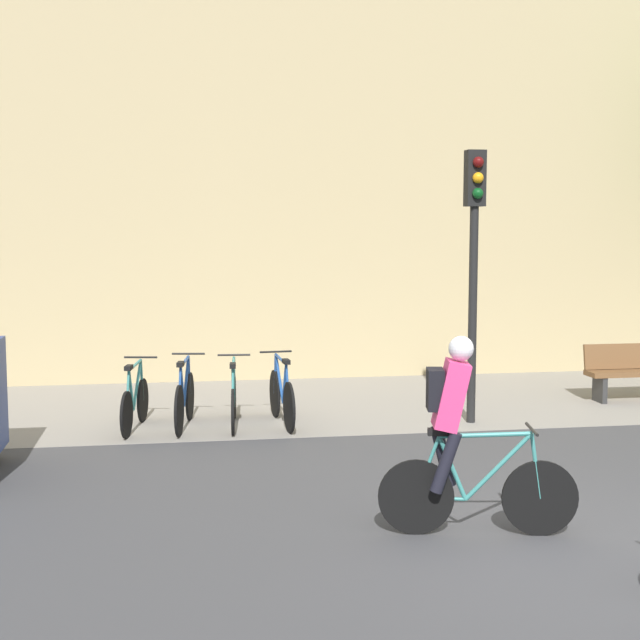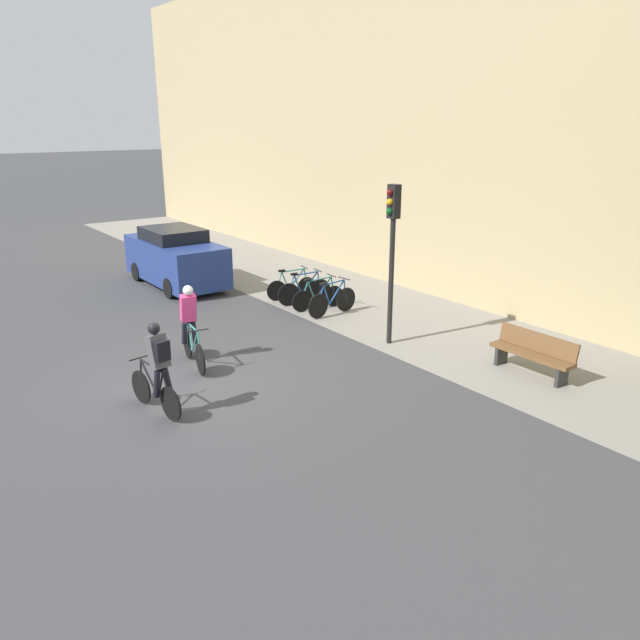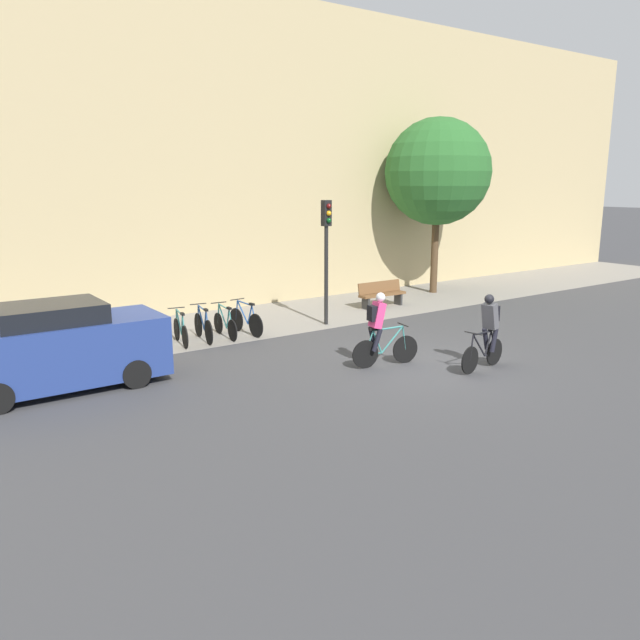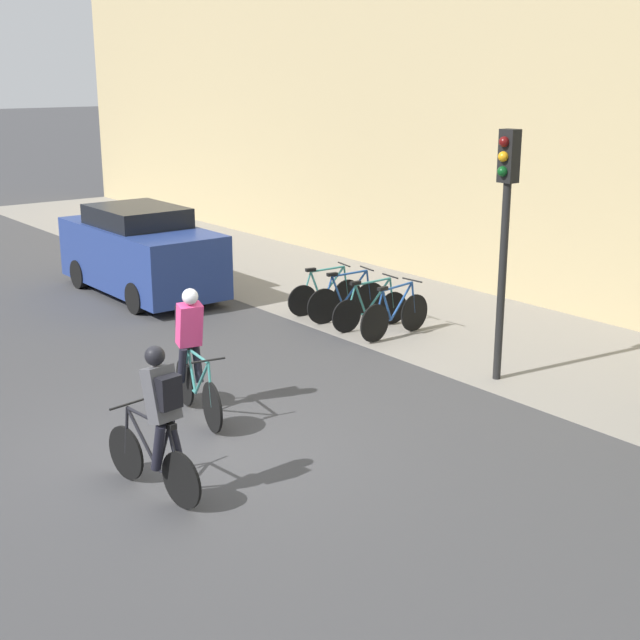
% 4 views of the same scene
% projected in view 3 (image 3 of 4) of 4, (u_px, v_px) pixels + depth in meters
% --- Properties ---
extents(ground, '(200.00, 200.00, 0.00)m').
position_uv_depth(ground, '(431.00, 365.00, 14.90)').
color(ground, '#3D3D3F').
extents(kerb_strip, '(44.00, 4.50, 0.01)m').
position_uv_depth(kerb_strip, '(282.00, 317.00, 20.28)').
color(kerb_strip, gray).
rests_on(kerb_strip, ground).
extents(building_facade, '(44.00, 0.60, 10.45)m').
position_uv_depth(building_facade, '(240.00, 154.00, 21.19)').
color(building_facade, tan).
rests_on(building_facade, ground).
extents(cyclist_pink, '(1.74, 0.56, 1.78)m').
position_uv_depth(cyclist_pink, '(380.00, 328.00, 14.60)').
color(cyclist_pink, black).
rests_on(cyclist_pink, ground).
extents(cyclist_grey, '(1.67, 0.52, 1.76)m').
position_uv_depth(cyclist_grey, '(488.00, 329.00, 14.48)').
color(cyclist_grey, black).
rests_on(cyclist_grey, ground).
extents(parked_bike_0, '(0.46, 1.59, 0.94)m').
position_uv_depth(parked_bike_0, '(181.00, 330.00, 16.76)').
color(parked_bike_0, black).
rests_on(parked_bike_0, ground).
extents(parked_bike_1, '(0.46, 1.69, 0.97)m').
position_uv_depth(parked_bike_1, '(203.00, 326.00, 17.13)').
color(parked_bike_1, black).
rests_on(parked_bike_1, ground).
extents(parked_bike_2, '(0.46, 1.66, 0.94)m').
position_uv_depth(parked_bike_2, '(225.00, 324.00, 17.50)').
color(parked_bike_2, black).
rests_on(parked_bike_2, ground).
extents(parked_bike_3, '(0.46, 1.70, 0.97)m').
position_uv_depth(parked_bike_3, '(246.00, 320.00, 17.87)').
color(parked_bike_3, black).
rests_on(parked_bike_3, ground).
extents(traffic_light_pole, '(0.26, 0.30, 3.77)m').
position_uv_depth(traffic_light_pole, '(326.00, 240.00, 18.64)').
color(traffic_light_pole, black).
rests_on(traffic_light_pole, ground).
extents(bench, '(1.87, 0.44, 0.89)m').
position_uv_depth(bench, '(382.00, 293.00, 21.82)').
color(bench, brown).
rests_on(bench, ground).
extents(parked_car, '(4.30, 1.84, 1.85)m').
position_uv_depth(parked_car, '(57.00, 348.00, 12.96)').
color(parked_car, navy).
rests_on(parked_car, ground).
extents(street_tree_0, '(4.06, 4.06, 6.71)m').
position_uv_depth(street_tree_0, '(438.00, 172.00, 23.81)').
color(street_tree_0, '#4C3823').
rests_on(street_tree_0, ground).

